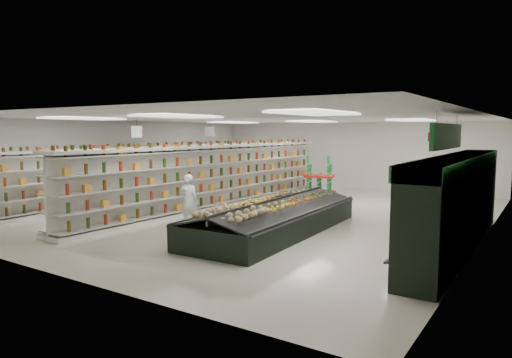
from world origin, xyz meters
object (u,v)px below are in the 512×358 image
Objects in this scene: soda_endcap at (319,178)px; shopper_background at (243,170)px; gondola_left at (140,174)px; shopper_main at (189,201)px; gondola_center at (216,179)px; produce_island at (275,217)px.

shopper_background is (-4.12, 0.11, 0.12)m from soda_endcap.
shopper_background is at bearing 68.89° from gondola_left.
soda_endcap is at bearing 37.82° from gondola_left.
shopper_main is at bearing -32.15° from gondola_left.
gondola_left is 7.62m from soda_endcap.
gondola_center is at bearing -2.05° from gondola_left.
produce_island is at bearing -29.39° from gondola_center.
soda_endcap is at bearing 106.45° from produce_island.
soda_endcap is 1.02× the size of shopper_main.
gondola_center is 5.49m from shopper_background.
shopper_background reaches higher than shopper_main.
produce_island is 7.64m from soda_endcap.
soda_endcap is at bearing 71.12° from gondola_center.
gondola_left is at bearing 158.73° from shopper_background.
gondola_center is 3.58m from shopper_main.
gondola_center reaches higher than gondola_left.
produce_island is at bearing -73.55° from soda_endcap.
soda_endcap is at bearing -102.12° from shopper_main.
soda_endcap is at bearing -93.82° from shopper_background.
soda_endcap is 4.12m from shopper_background.
shopper_background reaches higher than produce_island.
soda_endcap reaches higher than produce_island.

